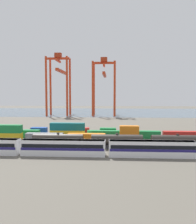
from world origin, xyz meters
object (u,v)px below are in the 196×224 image
Objects in this scene: shipping_container_8 at (67,134)px; shipping_container_12 at (181,135)px; passenger_train at (63,147)px; shipping_container_18 at (108,131)px; gantry_crane_west at (59,78)px; freight_tank_row at (117,141)px; gantry_crane_central at (104,80)px; shipping_container_0 at (4,137)px; shipping_container_11 at (142,135)px.

shipping_container_8 is 39.21m from shipping_container_12.
shipping_container_18 is at bearing 71.55° from passenger_train.
shipping_container_18 is 101.28m from gantry_crane_west.
gantry_crane_central reaches higher than freight_tank_row.
shipping_container_0 is 46.55m from shipping_container_11.
shipping_container_11 is at bearing 47.65° from passenger_train.
freight_tank_row is at bearing -119.51° from shipping_container_11.
passenger_train is at bearing -81.52° from shipping_container_8.
shipping_container_11 is at bearing 60.49° from freight_tank_row.
shipping_container_8 is 1.00× the size of shipping_container_12.
shipping_container_8 is 103.02m from gantry_crane_west.
gantry_crane_central reaches higher than shipping_container_11.
shipping_container_8 is 0.29× the size of gantry_crane_central.
shipping_container_12 is at bearing 34.74° from passenger_train.
shipping_container_11 is 0.29× the size of gantry_crane_central.
passenger_train is 5.30× the size of shipping_container_12.
shipping_container_8 is 15.64m from shipping_container_18.
gantry_crane_west reaches higher than shipping_container_0.
shipping_container_11 is at bearing 8.27° from shipping_container_0.
shipping_container_0 is at bearing -158.52° from shipping_container_18.
shipping_container_0 is 0.26× the size of gantry_crane_west.
shipping_container_0 and shipping_container_12 have the same top height.
shipping_container_0 is 109.62m from gantry_crane_central.
gantry_crane_west reaches higher than shipping_container_8.
shipping_container_8 and shipping_container_12 have the same top height.
shipping_container_0 is 1.00× the size of shipping_container_8.
gantry_crane_west is at bearing 104.24° from shipping_container_8.
shipping_container_8 is at bearing -95.58° from gantry_crane_central.
passenger_train is at bearing -132.35° from shipping_container_11.
gantry_crane_central is (29.30, 102.72, 24.62)m from shipping_container_0.
shipping_container_11 is 13.75m from shipping_container_18.
shipping_container_8 is 2.00× the size of shipping_container_18.
shipping_container_0 is at bearing 142.74° from passenger_train.
gantry_crane_west is (-41.52, 112.50, 26.05)m from freight_tank_row.
freight_tank_row reaches higher than shipping_container_11.
gantry_crane_central reaches higher than shipping_container_18.
passenger_train is at bearing -37.26° from shipping_container_0.
freight_tank_row is at bearing -14.23° from shipping_container_0.
shipping_container_8 is (19.92, 6.70, 0.00)m from shipping_container_0.
shipping_container_12 is at bearing 0.00° from shipping_container_8.
shipping_container_0 is at bearing -173.54° from shipping_container_12.
shipping_container_8 is (-17.04, 16.07, -0.71)m from freight_tank_row.
shipping_container_12 is 103.52m from gantry_crane_central.
freight_tank_row is 122.71m from gantry_crane_west.
shipping_container_18 is at bearing -86.95° from gantry_crane_central.
shipping_container_11 is 13.07m from shipping_container_12.
shipping_container_11 is 1.00× the size of shipping_container_12.
shipping_container_12 is (22.17, 16.07, -0.71)m from freight_tank_row.
shipping_container_0 is 2.00× the size of shipping_container_18.
gantry_crane_west is at bearing 117.70° from shipping_container_11.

